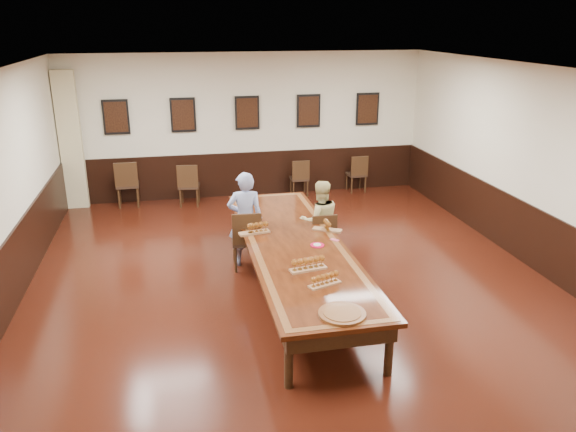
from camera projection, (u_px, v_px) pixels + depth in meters
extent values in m
cube|color=black|center=(295.00, 290.00, 8.47)|extent=(8.00, 10.00, 0.02)
cube|color=white|center=(296.00, 71.00, 7.41)|extent=(8.00, 10.00, 0.02)
cube|color=beige|center=(247.00, 126.00, 12.57)|extent=(8.00, 0.02, 3.20)
cube|color=beige|center=(478.00, 422.00, 3.31)|extent=(8.00, 0.02, 3.20)
cube|color=beige|center=(547.00, 173.00, 8.71)|extent=(0.02, 10.00, 3.20)
imported|color=#4761B2|center=(245.00, 219.00, 9.08)|extent=(0.60, 0.41, 1.58)
imported|color=#DACF88|center=(320.00, 221.00, 9.30)|extent=(0.70, 0.55, 1.38)
cube|color=#CB4361|center=(335.00, 240.00, 8.32)|extent=(0.13, 0.15, 0.01)
cube|color=#C4B986|center=(71.00, 141.00, 11.72)|extent=(0.45, 0.18, 2.90)
cube|color=black|center=(248.00, 174.00, 12.91)|extent=(7.98, 0.04, 1.00)
cube|color=black|center=(6.00, 283.00, 7.54)|extent=(0.04, 9.98, 1.00)
cube|color=black|center=(535.00, 239.00, 9.07)|extent=(0.04, 9.98, 1.00)
cube|color=black|center=(295.00, 245.00, 8.23)|extent=(1.40, 5.00, 0.06)
cube|color=brown|center=(295.00, 243.00, 8.22)|extent=(1.28, 4.88, 0.00)
cube|color=black|center=(295.00, 243.00, 8.22)|extent=(1.10, 4.70, 0.00)
cube|color=black|center=(295.00, 254.00, 8.28)|extent=(1.25, 4.85, 0.18)
cylinder|color=black|center=(289.00, 360.00, 6.10)|extent=(0.10, 0.10, 0.69)
cylinder|color=black|center=(389.00, 348.00, 6.32)|extent=(0.10, 0.10, 0.69)
cylinder|color=black|center=(237.00, 220.00, 10.39)|extent=(0.10, 0.10, 0.69)
cylinder|color=black|center=(298.00, 215.00, 10.61)|extent=(0.10, 0.10, 0.69)
cube|color=black|center=(116.00, 117.00, 11.87)|extent=(0.54, 0.03, 0.74)
cube|color=black|center=(116.00, 117.00, 11.85)|extent=(0.46, 0.01, 0.64)
cube|color=black|center=(183.00, 115.00, 12.14)|extent=(0.54, 0.03, 0.74)
cube|color=black|center=(183.00, 115.00, 12.12)|extent=(0.46, 0.01, 0.64)
cube|color=black|center=(247.00, 113.00, 12.41)|extent=(0.54, 0.03, 0.74)
cube|color=black|center=(247.00, 113.00, 12.39)|extent=(0.46, 0.01, 0.64)
cube|color=black|center=(309.00, 111.00, 12.68)|extent=(0.54, 0.03, 0.74)
cube|color=black|center=(309.00, 111.00, 12.66)|extent=(0.46, 0.01, 0.64)
cube|color=black|center=(367.00, 109.00, 12.95)|extent=(0.54, 0.03, 0.74)
cube|color=black|center=(368.00, 109.00, 12.93)|extent=(0.46, 0.01, 0.64)
cube|color=#8B5F3A|center=(254.00, 233.00, 8.58)|extent=(0.49, 0.22, 0.03)
cube|color=#8B5F3A|center=(327.00, 230.00, 8.70)|extent=(0.46, 0.34, 0.03)
cube|color=#8B5F3A|center=(308.00, 269.00, 7.33)|extent=(0.51, 0.24, 0.03)
cube|color=#8B5F3A|center=(325.00, 284.00, 6.91)|extent=(0.44, 0.27, 0.03)
cylinder|color=red|center=(317.00, 245.00, 8.11)|extent=(0.20, 0.20, 0.02)
cylinder|color=silver|center=(317.00, 245.00, 8.11)|extent=(0.11, 0.11, 0.01)
cylinder|color=#4F270F|center=(342.00, 314.00, 6.21)|extent=(0.62, 0.62, 0.04)
cylinder|color=brown|center=(342.00, 312.00, 6.20)|extent=(0.50, 0.50, 0.01)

